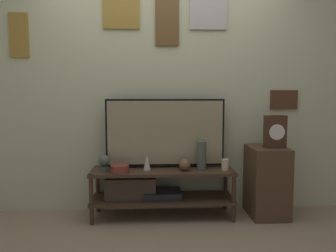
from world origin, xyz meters
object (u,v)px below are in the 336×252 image
Objects in this scene: mantel_clock at (275,132)px; vase_wide_bowl at (120,169)px; television at (165,133)px; vase_slim_bronze at (147,162)px; vase_round_glass at (185,165)px; candle_jar at (225,165)px; decorative_bust at (104,162)px; vase_tall_ceramic at (202,155)px.

vase_wide_bowl is at bearing -177.98° from mantel_clock.
mantel_clock is at bearing -7.68° from television.
vase_round_glass is at bearing -6.09° from vase_slim_bronze.
television is 0.58m from vase_wide_bowl.
candle_jar is 0.59m from mantel_clock.
vase_wide_bowl is at bearing -175.34° from vase_round_glass.
decorative_bust is at bearing 179.44° from candle_jar.
decorative_bust reaches higher than candle_jar.
vase_wide_bowl is 1.03m from candle_jar.
vase_wide_bowl is (-0.63, -0.05, -0.02)m from vase_round_glass.
vase_slim_bronze is at bearing 173.91° from vase_round_glass.
television is 0.67m from decorative_bust.
vase_tall_ceramic is 0.81m from vase_wide_bowl.
television is 0.67m from candle_jar.
vase_round_glass is 0.78m from decorative_bust.
vase_slim_bronze reaches higher than vase_round_glass.
decorative_bust is at bearing 179.88° from mantel_clock.
television reaches higher than decorative_bust.
vase_tall_ceramic is 0.89× the size of mantel_clock.
decorative_bust is at bearing -178.33° from vase_tall_ceramic.
vase_slim_bronze is at bearing 19.29° from vase_wide_bowl.
vase_round_glass is 1.04× the size of candle_jar.
vase_tall_ceramic reaches higher than vase_wide_bowl.
vase_round_glass is 0.95m from mantel_clock.
decorative_bust is (-1.18, 0.01, 0.04)m from candle_jar.
candle_jar is at bearing -9.79° from vase_tall_ceramic.
television is 0.43m from vase_tall_ceramic.
decorative_bust is at bearing -175.41° from vase_slim_bronze.
decorative_bust reaches higher than vase_round_glass.
vase_tall_ceramic is 1.75× the size of decorative_bust.
mantel_clock reaches higher than candle_jar.
decorative_bust is 1.70m from mantel_clock.
mantel_clock is (1.26, -0.04, 0.30)m from vase_slim_bronze.
vase_round_glass is 0.66× the size of vase_wide_bowl.
mantel_clock is at bearing -2.50° from vase_tall_ceramic.
vase_wide_bowl is (-0.44, -0.20, -0.32)m from television.
television is 0.38m from vase_round_glass.
television reaches higher than mantel_clock.
decorative_bust is (-0.95, -0.03, -0.05)m from vase_tall_ceramic.
vase_slim_bronze is 0.77m from candle_jar.
television is at bearing 162.25° from vase_tall_ceramic.
candle_jar is (0.40, -0.01, -0.00)m from vase_round_glass.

